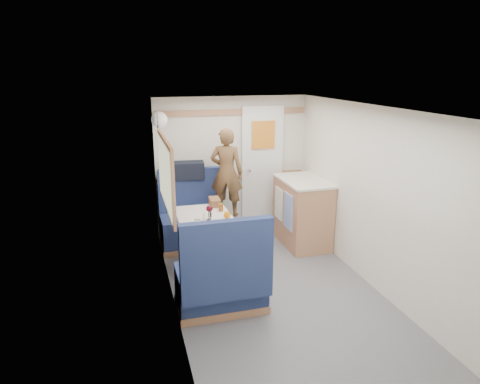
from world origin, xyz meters
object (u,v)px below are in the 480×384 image
object	(u,v)px
dome_light	(159,120)
beer_glass	(221,207)
salt_grinder	(205,217)
bench_far	(194,225)
tray	(220,223)
tumbler_left	(198,224)
cheese_block	(213,223)
dinette_table	(205,229)
galley_counter	(302,211)
person	(227,172)
pepper_grinder	(210,212)
bench_near	(222,284)
wine_glass	(209,209)
orange_fruit	(227,215)
bread_loaf	(215,202)
duffel_bag	(186,170)

from	to	relation	value
dome_light	beer_glass	size ratio (longest dim) A/B	2.20
salt_grinder	bench_far	bearing A→B (deg)	88.39
tray	tumbler_left	distance (m)	0.30
cheese_block	salt_grinder	distance (m)	0.21
beer_glass	salt_grinder	distance (m)	0.38
dome_light	cheese_block	bearing A→B (deg)	-70.71
dinette_table	galley_counter	distance (m)	1.57
tray	bench_far	bearing A→B (deg)	96.27
galley_counter	person	world-z (taller)	person
bench_far	tumbler_left	size ratio (longest dim) A/B	9.94
bench_far	galley_counter	size ratio (longest dim) A/B	1.14
beer_glass	pepper_grinder	distance (m)	0.23
dinette_table	bench_near	world-z (taller)	bench_near
bench_near	cheese_block	bearing A→B (deg)	86.82
person	pepper_grinder	xyz separation A→B (m)	(-0.38, -0.75, -0.27)
wine_glass	pepper_grinder	xyz separation A→B (m)	(0.03, 0.10, -0.07)
galley_counter	salt_grinder	distance (m)	1.68
tumbler_left	bench_near	bearing A→B (deg)	-73.20
cheese_block	wine_glass	size ratio (longest dim) A/B	0.66
dome_light	pepper_grinder	distance (m)	1.38
person	orange_fruit	bearing A→B (deg)	99.18
dinette_table	beer_glass	size ratio (longest dim) A/B	10.12
bench_far	beer_glass	xyz separation A→B (m)	(0.23, -0.72, 0.47)
orange_fruit	tray	bearing A→B (deg)	-136.99
person	wine_glass	bearing A→B (deg)	87.00
wine_glass	cheese_block	bearing A→B (deg)	-90.93
dome_light	orange_fruit	world-z (taller)	dome_light
bench_near	galley_counter	size ratio (longest dim) A/B	1.14
bench_far	galley_counter	xyz separation A→B (m)	(1.47, -0.31, 0.17)
salt_grinder	bread_loaf	bearing A→B (deg)	66.48
galley_counter	salt_grinder	size ratio (longest dim) A/B	9.46
cheese_block	wine_glass	distance (m)	0.24
bench_far	duffel_bag	world-z (taller)	duffel_bag
orange_fruit	cheese_block	world-z (taller)	orange_fruit
tray	bread_loaf	world-z (taller)	bread_loaf
bench_far	dome_light	xyz separation A→B (m)	(-0.39, -0.01, 1.45)
dinette_table	bread_loaf	xyz separation A→B (m)	(0.20, 0.38, 0.20)
duffel_bag	wine_glass	size ratio (longest dim) A/B	2.88
orange_fruit	salt_grinder	world-z (taller)	same
tray	cheese_block	xyz separation A→B (m)	(-0.10, -0.08, 0.03)
cheese_block	pepper_grinder	world-z (taller)	pepper_grinder
bench_near	duffel_bag	bearing A→B (deg)	91.04
person	duffel_bag	world-z (taller)	person
duffel_bag	salt_grinder	bearing A→B (deg)	-84.04
person	tray	xyz separation A→B (m)	(-0.32, -1.00, -0.32)
wine_glass	galley_counter	bearing A→B (deg)	25.04
person	duffel_bag	bearing A→B (deg)	-16.31
duffel_bag	cheese_block	world-z (taller)	duffel_bag
beer_glass	wine_glass	bearing A→B (deg)	-126.24
bench_near	bread_loaf	world-z (taller)	bench_near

